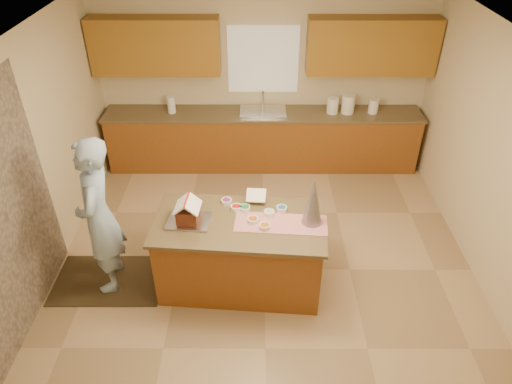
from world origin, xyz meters
TOP-DOWN VIEW (x-y plane):
  - floor at (0.00, 0.00)m, footprint 5.50×5.50m
  - ceiling at (0.00, 0.00)m, footprint 5.50×5.50m
  - wall_back at (0.00, 2.75)m, footprint 5.50×5.50m
  - wall_left at (-2.50, 0.00)m, footprint 5.50×5.50m
  - wall_right at (2.50, 0.00)m, footprint 5.50×5.50m
  - window_curtain at (0.00, 2.72)m, footprint 1.05×0.03m
  - back_counter_base at (0.00, 2.45)m, footprint 4.80×0.60m
  - back_counter_top at (0.00, 2.45)m, footprint 4.85×0.63m
  - upper_cabinet_left at (-1.55, 2.57)m, footprint 1.85×0.35m
  - upper_cabinet_right at (1.55, 2.57)m, footprint 1.85×0.35m
  - sink at (0.00, 2.45)m, footprint 0.70×0.45m
  - faucet at (0.00, 2.63)m, footprint 0.03×0.03m
  - island_base at (-0.27, -0.21)m, footprint 1.82×1.01m
  - island_top at (-0.27, -0.21)m, footprint 1.90×1.10m
  - table_runner at (0.16, -0.24)m, footprint 1.00×0.43m
  - baking_tray at (-0.81, -0.21)m, footprint 0.47×0.37m
  - cookbook at (-0.10, 0.15)m, footprint 0.23×0.18m
  - tinsel_tree at (0.49, -0.22)m, footprint 0.23×0.23m
  - rug at (-1.82, -0.19)m, footprint 1.26×0.82m
  - boy at (-1.77, -0.19)m, footprint 0.52×0.73m
  - canister_a at (1.05, 2.45)m, footprint 0.17×0.17m
  - canister_b at (1.28, 2.45)m, footprint 0.19×0.19m
  - canister_c at (1.67, 2.45)m, footprint 0.15×0.15m
  - paper_towel at (-1.39, 2.45)m, footprint 0.12×0.12m
  - gingerbread_house at (-0.81, -0.21)m, footprint 0.29×0.29m
  - candy_bowls at (-0.13, -0.08)m, footprint 0.73×0.56m

SIDE VIEW (x-z plane):
  - floor at x=0.00m, z-range 0.00..0.00m
  - rug at x=-1.82m, z-range 0.00..0.01m
  - island_base at x=-0.27m, z-range 0.00..0.86m
  - back_counter_base at x=0.00m, z-range 0.00..0.88m
  - island_top at x=-0.27m, z-range 0.86..0.90m
  - sink at x=0.00m, z-range 0.83..0.95m
  - back_counter_top at x=0.00m, z-range 0.88..0.92m
  - table_runner at x=0.16m, z-range 0.90..0.90m
  - baking_tray at x=-0.81m, z-range 0.90..0.92m
  - candy_bowls at x=-0.13m, z-range 0.90..0.95m
  - boy at x=-1.77m, z-range 0.01..1.86m
  - cookbook at x=-0.10m, z-range 0.94..1.03m
  - gingerbread_house at x=-0.81m, z-range 0.89..1.16m
  - canister_c at x=1.67m, z-range 0.92..1.14m
  - canister_a at x=1.05m, z-range 0.92..1.16m
  - paper_towel at x=-1.39m, z-range 0.92..1.18m
  - faucet at x=0.00m, z-range 0.92..1.20m
  - canister_b at x=1.28m, z-range 0.92..1.20m
  - tinsel_tree at x=0.49m, z-range 0.90..1.43m
  - wall_back at x=0.00m, z-range 1.35..1.35m
  - wall_left at x=-2.50m, z-range 1.35..1.35m
  - wall_right at x=2.50m, z-range 1.35..1.35m
  - window_curtain at x=0.00m, z-range 1.15..2.15m
  - upper_cabinet_left at x=-1.55m, z-range 1.50..2.30m
  - upper_cabinet_right at x=1.55m, z-range 1.50..2.30m
  - ceiling at x=0.00m, z-range 2.70..2.70m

